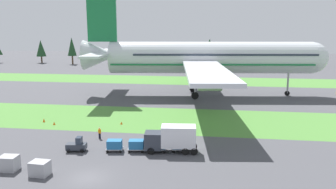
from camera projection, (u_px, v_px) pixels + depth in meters
name	position (u px, v px, depth m)	size (l,w,h in m)	color
ground_plane	(88.00, 178.00, 36.53)	(400.00, 400.00, 0.00)	#47474C
grass_strip_near	(138.00, 118.00, 60.64)	(320.00, 17.36, 0.01)	#4C8438
grass_strip_far	(171.00, 80.00, 106.05)	(320.00, 17.36, 0.01)	#4C8438
airliner	(206.00, 57.00, 79.89)	(58.57, 72.81, 25.90)	silver
baggage_tug	(77.00, 145.00, 44.30)	(2.75, 1.63, 1.97)	#2D333D
cargo_dolly_lead	(115.00, 145.00, 44.26)	(2.38, 1.77, 1.55)	#A3A3A8
cargo_dolly_second	(136.00, 145.00, 44.24)	(2.38, 1.77, 1.55)	#A3A3A8
cargo_dolly_third	(158.00, 145.00, 44.23)	(2.38, 1.77, 1.55)	#A3A3A8
cargo_dolly_fourth	(180.00, 145.00, 44.22)	(2.38, 1.77, 1.55)	#A3A3A8
catering_truck	(172.00, 138.00, 43.82)	(7.14, 2.93, 3.58)	#2D333D
ground_crew_marshaller	(100.00, 132.00, 49.36)	(0.52, 0.36, 1.74)	black
uld_container_0	(40.00, 168.00, 37.00)	(2.00, 1.60, 1.63)	#A3A3A8
uld_container_1	(9.00, 163.00, 38.28)	(2.00, 1.60, 1.73)	#A3A3A8
taxiway_marker_0	(54.00, 123.00, 56.58)	(0.44, 0.44, 0.56)	orange
taxiway_marker_1	(121.00, 123.00, 56.89)	(0.44, 0.44, 0.50)	orange
taxiway_marker_2	(44.00, 120.00, 58.25)	(0.44, 0.44, 0.66)	orange
distant_tree_line	(193.00, 50.00, 147.56)	(181.24, 9.70, 12.33)	#4C3823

